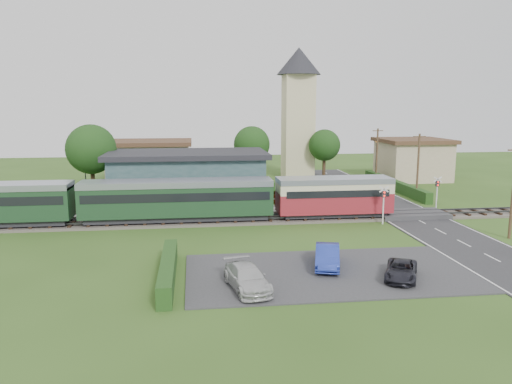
{
  "coord_description": "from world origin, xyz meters",
  "views": [
    {
      "loc": [
        -9.42,
        -39.88,
        9.97
      ],
      "look_at": [
        -3.87,
        4.0,
        2.23
      ],
      "focal_mm": 35.0,
      "sensor_mm": 36.0,
      "label": 1
    }
  ],
  "objects": [
    {
      "name": "utility_pole_d",
      "position": [
        14.2,
        22.0,
        3.63
      ],
      "size": [
        1.4,
        0.22,
        7.0
      ],
      "color": "#473321",
      "rests_on": "ground"
    },
    {
      "name": "road",
      "position": [
        10.0,
        0.0,
        0.03
      ],
      "size": [
        6.0,
        70.0,
        0.05
      ],
      "primitive_type": "cube",
      "color": "#28282B",
      "rests_on": "ground"
    },
    {
      "name": "crossing_signal_near",
      "position": [
        6.4,
        -0.41,
        2.14
      ],
      "size": [
        0.84,
        0.28,
        3.28
      ],
      "color": "silver",
      "rests_on": "ground"
    },
    {
      "name": "tree_c",
      "position": [
        8.0,
        25.0,
        4.65
      ],
      "size": [
        4.2,
        4.2,
        6.78
      ],
      "color": "#332316",
      "rests_on": "ground"
    },
    {
      "name": "hedge_carpark",
      "position": [
        -11.0,
        -12.0,
        0.6
      ],
      "size": [
        0.8,
        9.0,
        1.2
      ],
      "primitive_type": "cube",
      "color": "#193814",
      "rests_on": "ground"
    },
    {
      "name": "tree_b",
      "position": [
        -2.0,
        23.0,
        5.02
      ],
      "size": [
        4.6,
        4.6,
        7.34
      ],
      "color": "#332316",
      "rests_on": "ground"
    },
    {
      "name": "pedestrian_near",
      "position": [
        -2.15,
        4.45,
        1.33
      ],
      "size": [
        0.74,
        0.6,
        1.77
      ],
      "primitive_type": "imported",
      "rotation": [
        0.0,
        0.0,
        2.84
      ],
      "color": "gray",
      "rests_on": "platform"
    },
    {
      "name": "ground",
      "position": [
        0.0,
        0.0,
        0.0
      ],
      "size": [
        120.0,
        120.0,
        0.0
      ],
      "primitive_type": "plane",
      "color": "#2D4C19"
    },
    {
      "name": "car_park",
      "position": [
        -1.5,
        -12.0,
        0.04
      ],
      "size": [
        17.0,
        9.0,
        0.08
      ],
      "primitive_type": "cube",
      "color": "#333335",
      "rests_on": "ground"
    },
    {
      "name": "car_park_dark",
      "position": [
        2.33,
        -13.69,
        0.59
      ],
      "size": [
        3.14,
        4.05,
        1.02
      ],
      "primitive_type": "imported",
      "rotation": [
        0.0,
        0.0,
        -0.45
      ],
      "color": "black",
      "rests_on": "car_park"
    },
    {
      "name": "railway_track",
      "position": [
        0.0,
        2.0,
        0.11
      ],
      "size": [
        76.0,
        3.2,
        0.49
      ],
      "color": "#4C443D",
      "rests_on": "ground"
    },
    {
      "name": "utility_pole_c",
      "position": [
        14.2,
        10.0,
        3.63
      ],
      "size": [
        1.4,
        0.22,
        7.0
      ],
      "color": "#473321",
      "rests_on": "ground"
    },
    {
      "name": "streetlamp_west",
      "position": [
        -22.0,
        20.0,
        3.04
      ],
      "size": [
        0.3,
        0.3,
        5.15
      ],
      "color": "#3F3F47",
      "rests_on": "ground"
    },
    {
      "name": "platform",
      "position": [
        -10.0,
        5.2,
        0.23
      ],
      "size": [
        30.0,
        3.0,
        0.45
      ],
      "primitive_type": "cube",
      "color": "gray",
      "rests_on": "ground"
    },
    {
      "name": "hedge_station",
      "position": [
        -10.0,
        15.5,
        0.65
      ],
      "size": [
        22.0,
        0.8,
        1.3
      ],
      "primitive_type": "cube",
      "color": "#193814",
      "rests_on": "ground"
    },
    {
      "name": "car_park_silver",
      "position": [
        -6.66,
        -14.19,
        0.73
      ],
      "size": [
        2.65,
        4.72,
        1.29
      ],
      "primitive_type": "imported",
      "rotation": [
        0.0,
        0.0,
        0.2
      ],
      "color": "silver",
      "rests_on": "car_park"
    },
    {
      "name": "train",
      "position": [
        -13.99,
        2.0,
        2.18
      ],
      "size": [
        43.2,
        2.9,
        3.4
      ],
      "color": "#232328",
      "rests_on": "ground"
    },
    {
      "name": "house_east",
      "position": [
        20.0,
        24.0,
        2.8
      ],
      "size": [
        8.8,
        8.8,
        5.5
      ],
      "color": "tan",
      "rests_on": "ground"
    },
    {
      "name": "crossing_signal_far",
      "position": [
        13.6,
        4.39,
        2.14
      ],
      "size": [
        0.84,
        0.28,
        3.28
      ],
      "color": "silver",
      "rests_on": "ground"
    },
    {
      "name": "car_park_blue",
      "position": [
        -1.32,
        -11.03,
        0.76
      ],
      "size": [
        2.45,
        4.36,
        1.36
      ],
      "primitive_type": "imported",
      "rotation": [
        0.0,
        0.0,
        -0.26
      ],
      "color": "#253AA8",
      "rests_on": "car_park"
    },
    {
      "name": "pedestrian_far",
      "position": [
        -14.89,
        4.51,
        1.38
      ],
      "size": [
        0.82,
        0.99,
        1.85
      ],
      "primitive_type": "imported",
      "rotation": [
        0.0,
        0.0,
        1.71
      ],
      "color": "gray",
      "rests_on": "platform"
    },
    {
      "name": "equipment_hut",
      "position": [
        -18.0,
        5.2,
        1.75
      ],
      "size": [
        2.3,
        2.3,
        2.55
      ],
      "color": "beige",
      "rests_on": "platform"
    },
    {
      "name": "church_tower",
      "position": [
        5.0,
        28.0,
        10.23
      ],
      "size": [
        6.0,
        6.0,
        17.6
      ],
      "color": "beige",
      "rests_on": "ground"
    },
    {
      "name": "hedge_roadside",
      "position": [
        14.2,
        16.0,
        0.6
      ],
      "size": [
        0.8,
        18.0,
        1.2
      ],
      "primitive_type": "cube",
      "color": "#193814",
      "rests_on": "ground"
    },
    {
      "name": "tree_a",
      "position": [
        -20.0,
        14.0,
        5.38
      ],
      "size": [
        5.2,
        5.2,
        8.0
      ],
      "color": "#332316",
      "rests_on": "ground"
    },
    {
      "name": "crossing_deck",
      "position": [
        10.0,
        2.0,
        0.23
      ],
      "size": [
        6.2,
        3.4,
        0.45
      ],
      "primitive_type": "cube",
      "color": "#333335",
      "rests_on": "ground"
    },
    {
      "name": "streetlamp_east",
      "position": [
        16.0,
        27.0,
        3.04
      ],
      "size": [
        0.3,
        0.3,
        5.15
      ],
      "color": "#3F3F47",
      "rests_on": "ground"
    },
    {
      "name": "car_on_road",
      "position": [
        9.55,
        15.58,
        0.63
      ],
      "size": [
        3.68,
        2.38,
        1.17
      ],
      "primitive_type": "imported",
      "rotation": [
        0.0,
        0.0,
        1.25
      ],
      "color": "#2F3CA2",
      "rests_on": "road"
    },
    {
      "name": "house_west",
      "position": [
        -15.0,
        25.0,
        2.79
      ],
      "size": [
        10.8,
        8.8,
        5.5
      ],
      "color": "tan",
      "rests_on": "ground"
    },
    {
      "name": "station_building",
      "position": [
        -10.0,
        10.99,
        2.69
      ],
      "size": [
        16.0,
        9.0,
        5.3
      ],
      "color": "#2D4D4E",
      "rests_on": "ground"
    }
  ]
}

